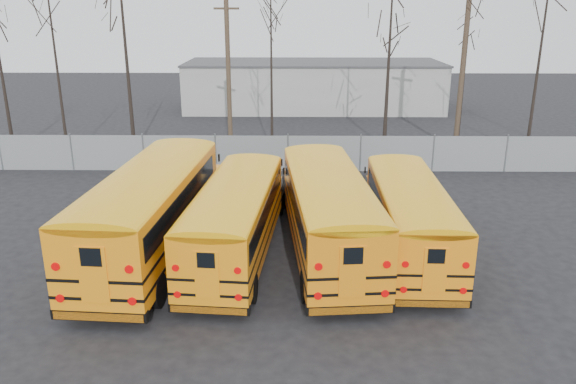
{
  "coord_description": "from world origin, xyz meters",
  "views": [
    {
      "loc": [
        0.38,
        -18.04,
        8.74
      ],
      "look_at": [
        0.11,
        3.44,
        1.6
      ],
      "focal_mm": 35.0,
      "sensor_mm": 36.0,
      "label": 1
    }
  ],
  "objects_px": {
    "bus_a": "(153,204)",
    "utility_pole_left": "(228,75)",
    "bus_d": "(409,212)",
    "bus_b": "(236,213)",
    "utility_pole_right": "(463,68)",
    "bus_c": "(328,206)"
  },
  "relations": [
    {
      "from": "utility_pole_left",
      "to": "bus_a",
      "type": "bearing_deg",
      "value": -73.52
    },
    {
      "from": "bus_b",
      "to": "utility_pole_right",
      "type": "bearing_deg",
      "value": 57.54
    },
    {
      "from": "bus_c",
      "to": "utility_pole_left",
      "type": "relative_size",
      "value": 1.24
    },
    {
      "from": "bus_a",
      "to": "bus_d",
      "type": "height_order",
      "value": "bus_a"
    },
    {
      "from": "bus_a",
      "to": "utility_pole_right",
      "type": "distance_m",
      "value": 22.36
    },
    {
      "from": "bus_a",
      "to": "bus_c",
      "type": "relative_size",
      "value": 1.07
    },
    {
      "from": "bus_c",
      "to": "bus_d",
      "type": "xyz_separation_m",
      "value": [
        2.97,
        -0.01,
        -0.19
      ]
    },
    {
      "from": "bus_a",
      "to": "bus_c",
      "type": "bearing_deg",
      "value": 5.23
    },
    {
      "from": "bus_a",
      "to": "utility_pole_left",
      "type": "height_order",
      "value": "utility_pole_left"
    },
    {
      "from": "bus_b",
      "to": "utility_pole_right",
      "type": "distance_m",
      "value": 20.61
    },
    {
      "from": "bus_a",
      "to": "bus_b",
      "type": "xyz_separation_m",
      "value": [
        3.04,
        -0.22,
        -0.27
      ]
    },
    {
      "from": "bus_a",
      "to": "bus_b",
      "type": "distance_m",
      "value": 3.06
    },
    {
      "from": "bus_b",
      "to": "bus_c",
      "type": "distance_m",
      "value": 3.31
    },
    {
      "from": "bus_d",
      "to": "utility_pole_right",
      "type": "xyz_separation_m",
      "value": [
        6.05,
        15.82,
        3.47
      ]
    },
    {
      "from": "bus_d",
      "to": "utility_pole_right",
      "type": "distance_m",
      "value": 17.29
    },
    {
      "from": "bus_b",
      "to": "utility_pole_left",
      "type": "relative_size",
      "value": 1.14
    },
    {
      "from": "bus_d",
      "to": "utility_pole_left",
      "type": "relative_size",
      "value": 1.1
    },
    {
      "from": "bus_b",
      "to": "bus_a",
      "type": "bearing_deg",
      "value": -179.4
    },
    {
      "from": "utility_pole_left",
      "to": "bus_d",
      "type": "bearing_deg",
      "value": -42.04
    },
    {
      "from": "utility_pole_left",
      "to": "bus_c",
      "type": "bearing_deg",
      "value": -51.14
    },
    {
      "from": "bus_a",
      "to": "bus_c",
      "type": "height_order",
      "value": "bus_a"
    },
    {
      "from": "bus_b",
      "to": "utility_pole_right",
      "type": "xyz_separation_m",
      "value": [
        12.3,
        16.17,
        3.43
      ]
    }
  ]
}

